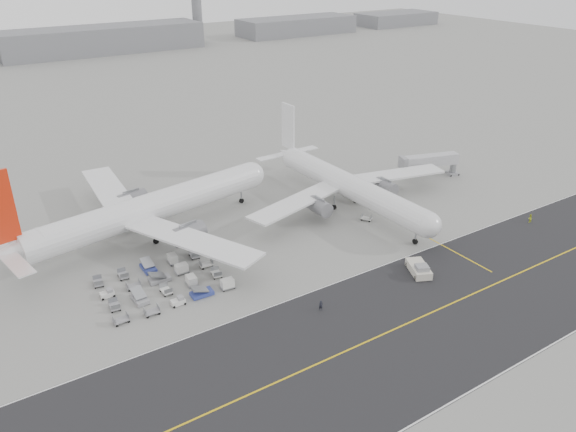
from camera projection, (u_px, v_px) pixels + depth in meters
ground at (313, 283)px, 100.45m from camera, size 700.00×700.00×0.00m
taxiway at (404, 325)px, 89.32m from camera, size 220.00×59.00×0.03m
horizon_buildings at (87, 54)px, 311.59m from camera, size 520.00×28.00×28.00m
control_tower at (197, 15)px, 342.52m from camera, size 7.00×7.00×31.25m
airliner_a at (145, 210)px, 113.64m from camera, size 61.87×60.68×21.51m
airliner_b at (347, 185)px, 127.46m from camera, size 54.40×55.04×18.98m
pushback_tug at (419, 269)px, 103.01m from camera, size 5.37×8.22×2.38m
jet_bridge at (430, 162)px, 144.19m from camera, size 16.76×7.71×6.29m
gse_cluster at (163, 286)px, 99.42m from camera, size 27.52×22.49×1.93m
stray_dolly at (366, 220)px, 123.32m from camera, size 2.41×2.71×1.42m
ground_crew_a at (321, 306)px, 92.56m from camera, size 0.78×0.64×1.85m
ground_crew_b at (530, 218)px, 122.04m from camera, size 1.05×0.90×1.89m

